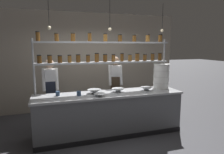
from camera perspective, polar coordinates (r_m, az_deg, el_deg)
name	(u,v)px	position (r m, az deg, el deg)	size (l,w,h in m)	color
ground_plane	(110,133)	(4.63, -0.69, -15.80)	(40.00, 40.00, 0.00)	#3D3D42
back_wall	(90,61)	(6.23, -6.30, 4.47)	(5.61, 0.12, 2.92)	#9E9384
prep_counter	(110,114)	(4.46, -0.69, -10.43)	(3.21, 0.76, 0.92)	slate
spice_shelf_unit	(106,54)	(4.53, -1.86, 6.50)	(3.09, 0.28, 2.22)	#ADAFB5
chef_left	(51,89)	(4.88, -17.13, -3.32)	(0.36, 0.29, 1.63)	black
chef_center	(115,84)	(5.23, 0.92, -1.89)	(0.40, 0.33, 1.66)	black
container_stack	(161,76)	(4.92, 13.87, 0.23)	(0.38, 0.38, 0.59)	white
prep_bowl_near_left	(118,90)	(4.45, 1.73, -3.81)	(0.29, 0.29, 0.08)	silver
prep_bowl_center_front	(99,95)	(4.07, -3.61, -5.14)	(0.23, 0.23, 0.06)	#B2B7BC
prep_bowl_center_back	(147,89)	(4.67, 9.83, -3.34)	(0.27, 0.27, 0.08)	#B2B7BC
prep_bowl_near_right	(94,91)	(4.34, -5.07, -4.13)	(0.30, 0.30, 0.08)	#B2B7BC
serving_cup_front	(79,93)	(4.18, -9.45, -4.63)	(0.09, 0.09, 0.10)	#334C70
serving_cup_by_board	(58,93)	(4.27, -15.26, -4.55)	(0.08, 0.08, 0.09)	#334C70
pendant_light_row	(110,28)	(4.23, -0.46, 13.87)	(2.49, 0.07, 0.63)	black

